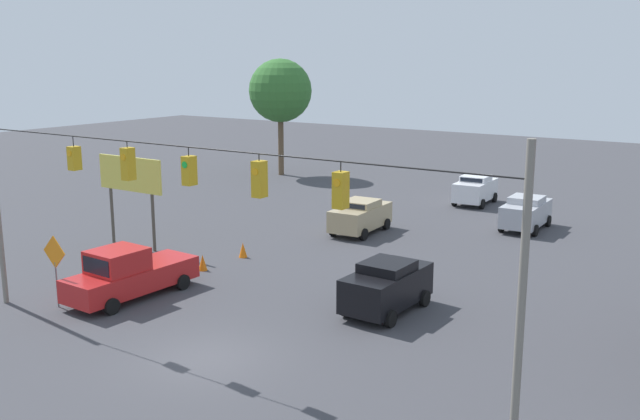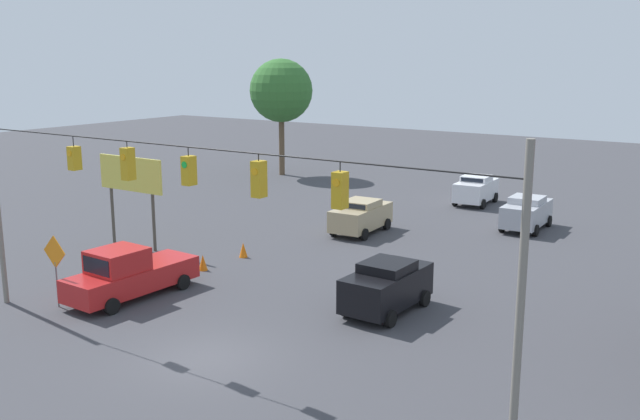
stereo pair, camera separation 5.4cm
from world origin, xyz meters
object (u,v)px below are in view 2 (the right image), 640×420
(overhead_signal_span, at_px, (192,209))
(sedan_black_crossing_near, at_px, (387,286))
(pickup_truck_red_parked_shoulder, at_px, (129,274))
(sedan_tan_withflow_far, at_px, (361,216))
(traffic_cone_fourth, at_px, (243,250))
(tree_horizon_left, at_px, (281,91))
(work_zone_sign, at_px, (55,257))
(traffic_cone_third, at_px, (203,262))
(sedan_silver_oncoming_deep, at_px, (526,212))
(roadside_billboard, at_px, (131,180))
(sedan_white_withflow_deep, at_px, (476,189))
(traffic_cone_second, at_px, (166,275))
(traffic_cone_nearest, at_px, (122,290))

(overhead_signal_span, bearing_deg, sedan_black_crossing_near, -109.55)
(sedan_black_crossing_near, bearing_deg, pickup_truck_red_parked_shoulder, 25.12)
(sedan_tan_withflow_far, distance_m, traffic_cone_fourth, 7.72)
(pickup_truck_red_parked_shoulder, distance_m, tree_horizon_left, 31.37)
(work_zone_sign, bearing_deg, traffic_cone_fourth, -98.68)
(pickup_truck_red_parked_shoulder, distance_m, traffic_cone_third, 4.46)
(work_zone_sign, bearing_deg, tree_horizon_left, -68.56)
(sedan_silver_oncoming_deep, relative_size, roadside_billboard, 0.91)
(sedan_white_withflow_deep, xyz_separation_m, traffic_cone_third, (4.59, 20.97, -0.62))
(traffic_cone_second, xyz_separation_m, roadside_billboard, (5.79, -3.38, 3.06))
(overhead_signal_span, relative_size, sedan_black_crossing_near, 4.95)
(traffic_cone_third, xyz_separation_m, work_zone_sign, (1.30, 6.70, 1.62))
(traffic_cone_fourth, relative_size, tree_horizon_left, 0.08)
(sedan_silver_oncoming_deep, height_order, traffic_cone_fourth, sedan_silver_oncoming_deep)
(traffic_cone_third, bearing_deg, sedan_tan_withflow_far, -103.09)
(traffic_cone_third, bearing_deg, traffic_cone_fourth, -92.82)
(sedan_tan_withflow_far, distance_m, roadside_billboard, 12.32)
(sedan_tan_withflow_far, relative_size, traffic_cone_third, 5.92)
(sedan_white_withflow_deep, bearing_deg, tree_horizon_left, -7.84)
(overhead_signal_span, height_order, traffic_cone_second, overhead_signal_span)
(roadside_billboard, bearing_deg, traffic_cone_fourth, -164.88)
(sedan_silver_oncoming_deep, relative_size, sedan_black_crossing_near, 1.01)
(overhead_signal_span, distance_m, sedan_white_withflow_deep, 28.86)
(traffic_cone_second, xyz_separation_m, tree_horizon_left, (13.15, -25.70, 6.42))
(pickup_truck_red_parked_shoulder, height_order, traffic_cone_nearest, pickup_truck_red_parked_shoulder)
(sedan_black_crossing_near, height_order, work_zone_sign, work_zone_sign)
(overhead_signal_span, xyz_separation_m, roadside_billboard, (12.57, -8.61, -1.57))
(pickup_truck_red_parked_shoulder, xyz_separation_m, roadside_billboard, (5.91, -5.50, 2.44))
(pickup_truck_red_parked_shoulder, distance_m, sedan_silver_oncoming_deep, 22.42)
(traffic_cone_third, xyz_separation_m, tree_horizon_left, (13.12, -23.41, 6.42))
(traffic_cone_fourth, distance_m, tree_horizon_left, 25.43)
(traffic_cone_nearest, relative_size, work_zone_sign, 0.26)
(sedan_silver_oncoming_deep, xyz_separation_m, work_zone_sign, (10.89, 22.62, 1.01))
(sedan_silver_oncoming_deep, xyz_separation_m, traffic_cone_fourth, (9.46, 13.25, -0.61))
(sedan_tan_withflow_far, xyz_separation_m, sedan_black_crossing_near, (-7.14, 10.09, 0.06))
(traffic_cone_nearest, bearing_deg, overhead_signal_span, 157.48)
(traffic_cone_fourth, bearing_deg, sedan_white_withflow_deep, -103.70)
(overhead_signal_span, distance_m, roadside_billboard, 15.32)
(overhead_signal_span, distance_m, sedan_tan_withflow_far, 18.57)
(traffic_cone_nearest, xyz_separation_m, work_zone_sign, (1.31, 1.99, 1.62))
(pickup_truck_red_parked_shoulder, relative_size, sedan_white_withflow_deep, 1.41)
(traffic_cone_second, bearing_deg, traffic_cone_third, -89.14)
(sedan_white_withflow_deep, xyz_separation_m, tree_horizon_left, (17.71, -2.44, 5.80))
(pickup_truck_red_parked_shoulder, bearing_deg, sedan_black_crossing_near, -154.88)
(sedan_tan_withflow_far, bearing_deg, traffic_cone_third, 76.91)
(overhead_signal_span, relative_size, traffic_cone_fourth, 28.19)
(sedan_black_crossing_near, height_order, roadside_billboard, roadside_billboard)
(traffic_cone_fourth, bearing_deg, sedan_silver_oncoming_deep, -125.53)
(sedan_silver_oncoming_deep, distance_m, traffic_cone_nearest, 22.75)
(sedan_tan_withflow_far, relative_size, traffic_cone_nearest, 5.92)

